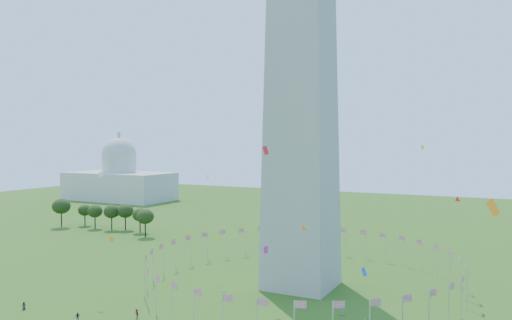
% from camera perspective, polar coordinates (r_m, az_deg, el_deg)
% --- Properties ---
extents(flag_ring, '(80.24, 80.24, 9.00)m').
position_cam_1_polar(flag_ring, '(133.75, 5.17, -12.33)').
color(flag_ring, silver).
rests_on(flag_ring, ground).
extents(capitol_building, '(70.00, 35.00, 46.00)m').
position_cam_1_polar(capitol_building, '(338.93, -15.37, -0.54)').
color(capitol_building, beige).
rests_on(capitol_building, ground).
extents(kites_aloft, '(116.64, 70.88, 32.88)m').
position_cam_1_polar(kites_aloft, '(105.50, 2.20, -7.28)').
color(kites_aloft, orange).
rests_on(kites_aloft, ground).
extents(tree_line_west, '(55.86, 15.77, 12.43)m').
position_cam_1_polar(tree_line_west, '(225.31, -16.85, -6.29)').
color(tree_line_west, '#2E4617').
rests_on(tree_line_west, ground).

